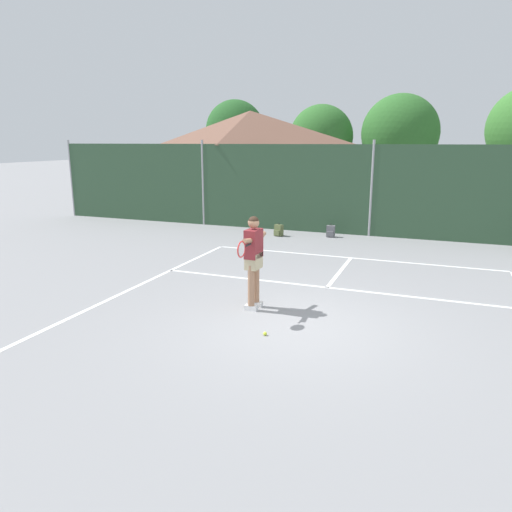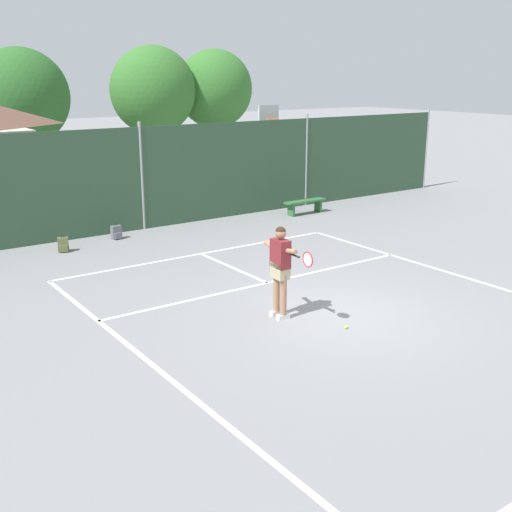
{
  "view_description": "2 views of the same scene",
  "coord_description": "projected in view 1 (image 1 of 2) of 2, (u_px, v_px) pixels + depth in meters",
  "views": [
    {
      "loc": [
        2.22,
        -7.73,
        3.25
      ],
      "look_at": [
        -1.55,
        1.98,
        0.72
      ],
      "focal_mm": 33.29,
      "sensor_mm": 36.0,
      "label": 1
    },
    {
      "loc": [
        -8.24,
        -8.78,
        4.67
      ],
      "look_at": [
        -0.54,
        2.16,
        0.81
      ],
      "focal_mm": 44.49,
      "sensor_mm": 36.0,
      "label": 2
    }
  ],
  "objects": [
    {
      "name": "tennis_ball",
      "position": [
        265.0,
        334.0,
        8.13
      ],
      "size": [
        0.07,
        0.07,
        0.07
      ],
      "primitive_type": "sphere",
      "color": "#CCE033",
      "rests_on": "ground"
    },
    {
      "name": "chainlink_fence",
      "position": [
        371.0,
        191.0,
        16.34
      ],
      "size": [
        26.09,
        0.09,
        3.29
      ],
      "color": "#2D4C33",
      "rests_on": "ground"
    },
    {
      "name": "tennis_player",
      "position": [
        253.0,
        254.0,
        9.19
      ],
      "size": [
        0.28,
        1.44,
        1.85
      ],
      "color": "silver",
      "rests_on": "ground"
    },
    {
      "name": "clubhouse_building",
      "position": [
        250.0,
        162.0,
        21.3
      ],
      "size": [
        6.75,
        5.0,
        4.55
      ],
      "color": "beige",
      "rests_on": "ground"
    },
    {
      "name": "ground_plane",
      "position": [
        296.0,
        326.0,
        8.55
      ],
      "size": [
        120.0,
        120.0,
        0.0
      ],
      "primitive_type": "plane",
      "color": "gray"
    },
    {
      "name": "treeline_backdrop",
      "position": [
        425.0,
        131.0,
        26.01
      ],
      "size": [
        23.98,
        3.89,
        6.03
      ],
      "color": "brown",
      "rests_on": "ground"
    },
    {
      "name": "backpack_olive",
      "position": [
        279.0,
        231.0,
        16.63
      ],
      "size": [
        0.32,
        0.31,
        0.46
      ],
      "color": "#566038",
      "rests_on": "ground"
    },
    {
      "name": "backpack_grey",
      "position": [
        331.0,
        231.0,
        16.45
      ],
      "size": [
        0.29,
        0.26,
        0.46
      ],
      "color": "slate",
      "rests_on": "ground"
    },
    {
      "name": "court_markings",
      "position": [
        306.0,
        314.0,
        9.14
      ],
      "size": [
        8.3,
        11.1,
        0.01
      ],
      "color": "white",
      "rests_on": "ground"
    }
  ]
}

